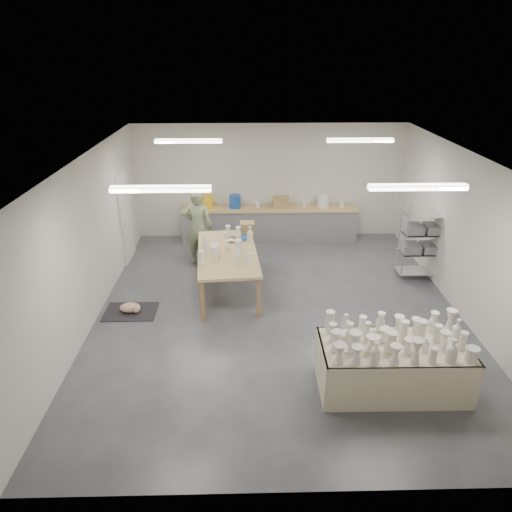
{
  "coord_description": "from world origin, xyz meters",
  "views": [
    {
      "loc": [
        -0.62,
        -7.67,
        4.74
      ],
      "look_at": [
        -0.43,
        0.33,
        1.05
      ],
      "focal_mm": 32.0,
      "sensor_mm": 36.0,
      "label": 1
    }
  ],
  "objects_px": {
    "potter": "(198,227)",
    "red_stool": "(201,247)",
    "drying_table": "(392,364)",
    "work_table": "(230,250)"
  },
  "relations": [
    {
      "from": "potter",
      "to": "red_stool",
      "type": "xyz_separation_m",
      "value": [
        0.0,
        0.27,
        -0.63
      ]
    },
    {
      "from": "red_stool",
      "to": "work_table",
      "type": "bearing_deg",
      "value": -62.91
    },
    {
      "from": "work_table",
      "to": "red_stool",
      "type": "relative_size",
      "value": 6.13
    },
    {
      "from": "potter",
      "to": "red_stool",
      "type": "distance_m",
      "value": 0.69
    },
    {
      "from": "drying_table",
      "to": "red_stool",
      "type": "xyz_separation_m",
      "value": [
        -3.27,
        4.72,
        -0.14
      ]
    },
    {
      "from": "potter",
      "to": "drying_table",
      "type": "bearing_deg",
      "value": 133.96
    },
    {
      "from": "drying_table",
      "to": "potter",
      "type": "xyz_separation_m",
      "value": [
        -3.27,
        4.45,
        0.49
      ]
    },
    {
      "from": "drying_table",
      "to": "red_stool",
      "type": "bearing_deg",
      "value": 125.09
    },
    {
      "from": "work_table",
      "to": "potter",
      "type": "relative_size",
      "value": 1.34
    },
    {
      "from": "work_table",
      "to": "red_stool",
      "type": "distance_m",
      "value": 1.78
    }
  ]
}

